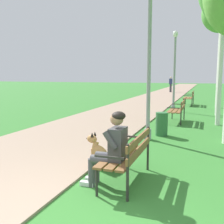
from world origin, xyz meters
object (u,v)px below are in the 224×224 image
(person_seated_on_near_bench, at_px, (111,146))
(dog_shepherd, at_px, (102,156))
(lamp_post_near, at_px, (149,60))
(litter_bin, at_px, (162,124))
(pedestrian_distant, at_px, (171,84))
(lamp_post_mid, at_px, (174,70))
(park_bench_mid, at_px, (178,109))
(park_bench_far, at_px, (190,97))
(park_bench_near, at_px, (129,153))
(birch_tree_sixth, at_px, (222,14))

(person_seated_on_near_bench, distance_m, dog_shepherd, 0.98)
(person_seated_on_near_bench, relative_size, dog_shepherd, 1.52)
(person_seated_on_near_bench, xyz_separation_m, lamp_post_near, (-0.14, 3.42, 1.55))
(dog_shepherd, relative_size, litter_bin, 1.17)
(lamp_post_near, height_order, pedestrian_distant, lamp_post_near)
(litter_bin, bearing_deg, lamp_post_mid, 93.47)
(litter_bin, bearing_deg, pedestrian_distant, 96.75)
(litter_bin, height_order, pedestrian_distant, pedestrian_distant)
(lamp_post_mid, bearing_deg, lamp_post_near, -89.49)
(park_bench_mid, xyz_separation_m, park_bench_far, (0.04, 6.20, 0.00))
(park_bench_far, relative_size, pedestrian_distant, 0.91)
(park_bench_far, bearing_deg, park_bench_near, -90.89)
(lamp_post_mid, bearing_deg, park_bench_mid, -80.03)
(park_bench_far, xyz_separation_m, lamp_post_mid, (-0.60, -3.04, 1.53))
(park_bench_far, bearing_deg, lamp_post_near, -93.30)
(person_seated_on_near_bench, bearing_deg, park_bench_mid, 86.87)
(park_bench_near, distance_m, pedestrian_distant, 24.55)
(dog_shepherd, distance_m, pedestrian_distant, 24.03)
(park_bench_mid, distance_m, dog_shepherd, 5.89)
(birch_tree_sixth, height_order, pedestrian_distant, birch_tree_sixth)
(park_bench_far, relative_size, dog_shepherd, 1.82)
(litter_bin, bearing_deg, park_bench_far, 88.36)
(birch_tree_sixth, bearing_deg, litter_bin, -102.42)
(person_seated_on_near_bench, xyz_separation_m, birch_tree_sixth, (1.92, 12.07, 4.35))
(birch_tree_sixth, bearing_deg, person_seated_on_near_bench, -99.03)
(park_bench_far, bearing_deg, person_seated_on_near_bench, -91.80)
(park_bench_far, height_order, person_seated_on_near_bench, person_seated_on_near_bench)
(lamp_post_mid, height_order, pedestrian_distant, lamp_post_mid)
(litter_bin, bearing_deg, dog_shepherd, -100.75)
(park_bench_far, xyz_separation_m, dog_shepherd, (-0.88, -12.03, -0.25))
(birch_tree_sixth, bearing_deg, park_bench_mid, -105.84)
(dog_shepherd, distance_m, lamp_post_near, 3.33)
(park_bench_near, height_order, dog_shepherd, park_bench_near)
(dog_shepherd, bearing_deg, lamp_post_mid, 88.23)
(dog_shepherd, height_order, birch_tree_sixth, birch_tree_sixth)
(park_bench_far, relative_size, birch_tree_sixth, 0.25)
(park_bench_mid, distance_m, park_bench_far, 6.20)
(person_seated_on_near_bench, bearing_deg, pedestrian_distant, 95.31)
(dog_shepherd, xyz_separation_m, lamp_post_mid, (0.28, 8.99, 1.78))
(lamp_post_mid, bearing_deg, birch_tree_sixth, 47.73)
(park_bench_far, bearing_deg, lamp_post_mid, -101.11)
(park_bench_mid, height_order, person_seated_on_near_bench, person_seated_on_near_bench)
(birch_tree_sixth, bearing_deg, park_bench_far, 154.80)
(person_seated_on_near_bench, height_order, pedestrian_distant, pedestrian_distant)
(park_bench_mid, height_order, litter_bin, park_bench_mid)
(park_bench_near, relative_size, litter_bin, 2.14)
(park_bench_far, relative_size, lamp_post_near, 0.35)
(birch_tree_sixth, bearing_deg, park_bench_near, -98.26)
(person_seated_on_near_bench, relative_size, litter_bin, 1.79)
(dog_shepherd, height_order, pedestrian_distant, pedestrian_distant)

